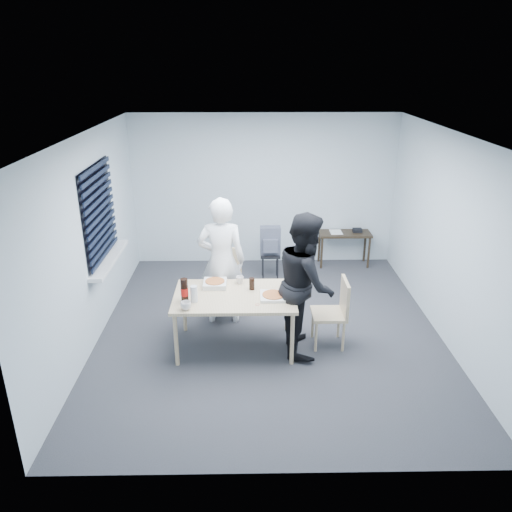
{
  "coord_description": "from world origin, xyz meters",
  "views": [
    {
      "loc": [
        -0.28,
        -5.89,
        3.42
      ],
      "look_at": [
        -0.18,
        0.1,
        1.04
      ],
      "focal_mm": 35.0,
      "sensor_mm": 36.0,
      "label": 1
    }
  ],
  "objects_px": {
    "chair_far": "(227,275)",
    "chair_right": "(336,308)",
    "stool": "(270,260)",
    "backpack": "(270,241)",
    "dining_table": "(235,299)",
    "side_table": "(344,237)",
    "mug_a": "(186,306)",
    "mug_b": "(240,280)",
    "person_white": "(222,261)",
    "person_black": "(306,283)",
    "soda_bottle": "(184,291)"
  },
  "relations": [
    {
      "from": "chair_far",
      "to": "soda_bottle",
      "type": "distance_m",
      "value": 1.37
    },
    {
      "from": "chair_right",
      "to": "backpack",
      "type": "distance_m",
      "value": 2.18
    },
    {
      "from": "soda_bottle",
      "to": "backpack",
      "type": "bearing_deg",
      "value": 63.51
    },
    {
      "from": "backpack",
      "to": "mug_b",
      "type": "xyz_separation_m",
      "value": [
        -0.47,
        -1.74,
        0.1
      ]
    },
    {
      "from": "person_black",
      "to": "mug_a",
      "type": "xyz_separation_m",
      "value": [
        -1.41,
        -0.34,
        -0.11
      ]
    },
    {
      "from": "chair_right",
      "to": "chair_far",
      "type": "bearing_deg",
      "value": 142.86
    },
    {
      "from": "person_black",
      "to": "side_table",
      "type": "bearing_deg",
      "value": -20.15
    },
    {
      "from": "chair_right",
      "to": "mug_a",
      "type": "height_order",
      "value": "chair_right"
    },
    {
      "from": "person_black",
      "to": "backpack",
      "type": "bearing_deg",
      "value": 8.96
    },
    {
      "from": "dining_table",
      "to": "side_table",
      "type": "height_order",
      "value": "dining_table"
    },
    {
      "from": "backpack",
      "to": "soda_bottle",
      "type": "bearing_deg",
      "value": -91.98
    },
    {
      "from": "dining_table",
      "to": "chair_far",
      "type": "height_order",
      "value": "chair_far"
    },
    {
      "from": "mug_b",
      "to": "side_table",
      "type": "bearing_deg",
      "value": 52.42
    },
    {
      "from": "mug_b",
      "to": "soda_bottle",
      "type": "height_order",
      "value": "soda_bottle"
    },
    {
      "from": "person_white",
      "to": "mug_b",
      "type": "bearing_deg",
      "value": 125.17
    },
    {
      "from": "backpack",
      "to": "person_white",
      "type": "bearing_deg",
      "value": -92.91
    },
    {
      "from": "mug_a",
      "to": "soda_bottle",
      "type": "xyz_separation_m",
      "value": [
        -0.04,
        0.21,
        0.09
      ]
    },
    {
      "from": "person_white",
      "to": "mug_b",
      "type": "distance_m",
      "value": 0.45
    },
    {
      "from": "chair_far",
      "to": "person_white",
      "type": "bearing_deg",
      "value": -97.39
    },
    {
      "from": "backpack",
      "to": "mug_a",
      "type": "distance_m",
      "value": 2.68
    },
    {
      "from": "chair_right",
      "to": "person_white",
      "type": "bearing_deg",
      "value": 155.37
    },
    {
      "from": "stool",
      "to": "backpack",
      "type": "height_order",
      "value": "backpack"
    },
    {
      "from": "chair_right",
      "to": "stool",
      "type": "distance_m",
      "value": 2.2
    },
    {
      "from": "dining_table",
      "to": "person_black",
      "type": "distance_m",
      "value": 0.89
    },
    {
      "from": "person_black",
      "to": "dining_table",
      "type": "bearing_deg",
      "value": 88.19
    },
    {
      "from": "chair_right",
      "to": "backpack",
      "type": "bearing_deg",
      "value": 109.62
    },
    {
      "from": "backpack",
      "to": "mug_a",
      "type": "relative_size",
      "value": 3.74
    },
    {
      "from": "mug_a",
      "to": "mug_b",
      "type": "xyz_separation_m",
      "value": [
        0.61,
        0.71,
        -0.0
      ]
    },
    {
      "from": "backpack",
      "to": "mug_a",
      "type": "bearing_deg",
      "value": -89.31
    },
    {
      "from": "side_table",
      "to": "backpack",
      "type": "xyz_separation_m",
      "value": [
        -1.32,
        -0.59,
        0.15
      ]
    },
    {
      "from": "soda_bottle",
      "to": "stool",
      "type": "bearing_deg",
      "value": 63.66
    },
    {
      "from": "chair_far",
      "to": "backpack",
      "type": "xyz_separation_m",
      "value": [
        0.67,
        0.99,
        0.15
      ]
    },
    {
      "from": "side_table",
      "to": "mug_b",
      "type": "distance_m",
      "value": 2.95
    },
    {
      "from": "chair_far",
      "to": "mug_a",
      "type": "distance_m",
      "value": 1.54
    },
    {
      "from": "side_table",
      "to": "person_white",
      "type": "bearing_deg",
      "value": -135.91
    },
    {
      "from": "side_table",
      "to": "stool",
      "type": "xyz_separation_m",
      "value": [
        -1.32,
        -0.58,
        -0.19
      ]
    },
    {
      "from": "chair_right",
      "to": "person_black",
      "type": "height_order",
      "value": "person_black"
    },
    {
      "from": "backpack",
      "to": "chair_right",
      "type": "bearing_deg",
      "value": -45.87
    },
    {
      "from": "chair_far",
      "to": "chair_right",
      "type": "distance_m",
      "value": 1.75
    },
    {
      "from": "chair_right",
      "to": "stool",
      "type": "relative_size",
      "value": 2.01
    },
    {
      "from": "side_table",
      "to": "chair_far",
      "type": "bearing_deg",
      "value": -141.51
    },
    {
      "from": "chair_far",
      "to": "person_white",
      "type": "height_order",
      "value": "person_white"
    },
    {
      "from": "dining_table",
      "to": "mug_a",
      "type": "xyz_separation_m",
      "value": [
        -0.55,
        -0.37,
        0.11
      ]
    },
    {
      "from": "chair_far",
      "to": "person_white",
      "type": "distance_m",
      "value": 0.54
    },
    {
      "from": "person_white",
      "to": "soda_bottle",
      "type": "xyz_separation_m",
      "value": [
        -0.4,
        -0.86,
        -0.02
      ]
    },
    {
      "from": "person_black",
      "to": "mug_b",
      "type": "bearing_deg",
      "value": 65.35
    },
    {
      "from": "soda_bottle",
      "to": "person_black",
      "type": "bearing_deg",
      "value": 5.35
    },
    {
      "from": "dining_table",
      "to": "side_table",
      "type": "bearing_deg",
      "value": 55.23
    },
    {
      "from": "dining_table",
      "to": "mug_b",
      "type": "xyz_separation_m",
      "value": [
        0.06,
        0.34,
        0.11
      ]
    },
    {
      "from": "backpack",
      "to": "mug_b",
      "type": "bearing_deg",
      "value": -80.64
    }
  ]
}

